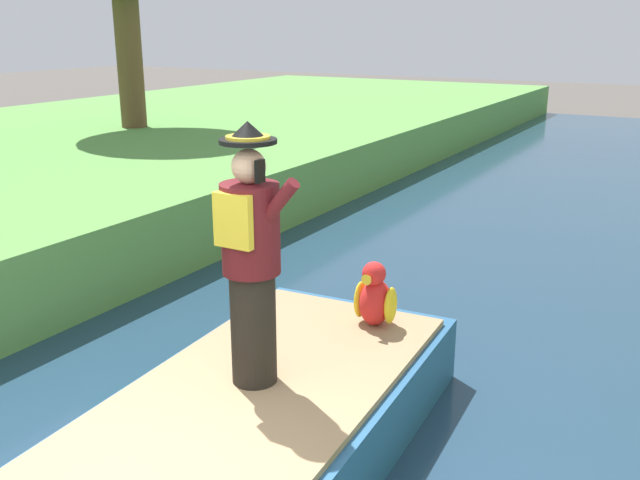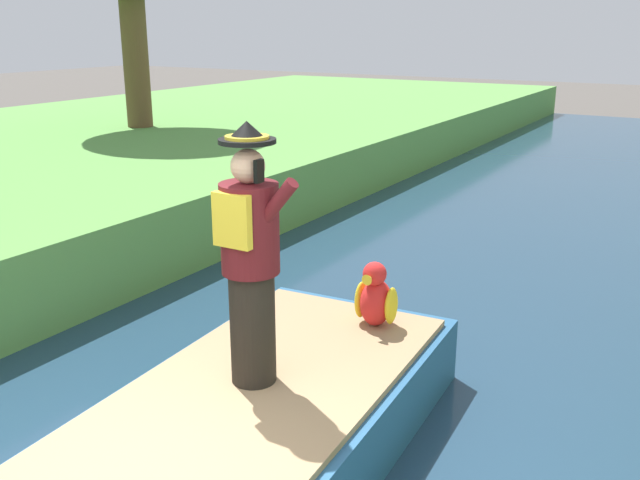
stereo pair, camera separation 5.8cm
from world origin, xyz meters
name	(u,v)px [view 2 (the right image)]	position (x,y,z in m)	size (l,w,h in m)	color
boat	(242,439)	(0.00, 1.20, 0.40)	(2.05, 4.30, 0.61)	#23517A
person_pirate	(251,258)	(-0.08, 1.47, 1.64)	(0.61, 0.42, 1.85)	black
parrot_plush	(376,298)	(0.24, 2.79, 0.95)	(0.36, 0.35, 0.57)	red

